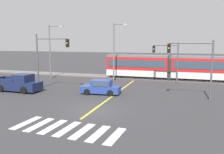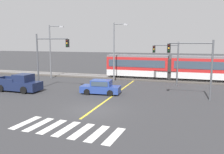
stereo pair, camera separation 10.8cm
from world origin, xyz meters
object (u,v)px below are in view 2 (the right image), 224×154
at_px(sedan_crossing, 101,87).
at_px(traffic_light_mid_left, 48,53).
at_px(traffic_light_mid_right, 195,59).
at_px(traffic_light_far_right, 169,57).
at_px(pickup_truck, 19,84).
at_px(street_lamp_centre, 115,48).
at_px(light_rail_tram, 170,66).
at_px(street_lamp_west, 52,48).

bearing_deg(sedan_crossing, traffic_light_mid_left, 176.01).
xyz_separation_m(traffic_light_mid_right, traffic_light_far_right, (-3.01, 6.86, -0.24)).
bearing_deg(pickup_truck, street_lamp_centre, 50.88).
xyz_separation_m(traffic_light_mid_left, street_lamp_centre, (5.70, 8.22, 0.42)).
xyz_separation_m(pickup_truck, traffic_light_far_right, (15.81, 8.83, 2.81)).
xyz_separation_m(light_rail_tram, street_lamp_centre, (-7.43, -2.80, 2.60)).
height_order(light_rail_tram, traffic_light_mid_left, traffic_light_mid_left).
height_order(light_rail_tram, street_lamp_west, street_lamp_west).
bearing_deg(traffic_light_mid_right, pickup_truck, -174.01).
bearing_deg(traffic_light_far_right, traffic_light_mid_right, -66.26).
xyz_separation_m(sedan_crossing, street_lamp_centre, (-1.01, 8.69, 3.95)).
bearing_deg(street_lamp_west, traffic_light_mid_right, -20.40).
bearing_deg(pickup_truck, light_rail_tram, 39.60).
relative_size(traffic_light_far_right, street_lamp_west, 0.69).
xyz_separation_m(traffic_light_mid_right, traffic_light_mid_left, (-16.22, 0.02, 0.34)).
relative_size(light_rail_tram, traffic_light_mid_right, 3.22).
distance_m(traffic_light_far_right, street_lamp_west, 17.42).
xyz_separation_m(traffic_light_mid_right, street_lamp_west, (-20.39, 7.58, 0.72)).
relative_size(sedan_crossing, traffic_light_mid_left, 0.67).
height_order(traffic_light_far_right, street_lamp_centre, street_lamp_centre).
height_order(pickup_truck, traffic_light_mid_left, traffic_light_mid_left).
height_order(traffic_light_far_right, street_lamp_west, street_lamp_west).
xyz_separation_m(pickup_truck, traffic_light_mid_left, (2.61, 2.00, 3.40)).
height_order(pickup_truck, traffic_light_far_right, traffic_light_far_right).
bearing_deg(traffic_light_mid_right, sedan_crossing, -177.33).
bearing_deg(sedan_crossing, pickup_truck, -170.67).
xyz_separation_m(pickup_truck, street_lamp_centre, (8.31, 10.22, 3.81)).
relative_size(pickup_truck, street_lamp_west, 0.68).
bearing_deg(traffic_light_mid_left, street_lamp_centre, 55.26).
xyz_separation_m(traffic_light_mid_left, street_lamp_west, (-4.17, 7.56, 0.39)).
bearing_deg(traffic_light_mid_right, street_lamp_west, 159.60).
relative_size(pickup_truck, traffic_light_mid_right, 0.94).
height_order(pickup_truck, street_lamp_centre, street_lamp_centre).
relative_size(sedan_crossing, street_lamp_west, 0.54).
height_order(traffic_light_mid_left, traffic_light_far_right, traffic_light_mid_left).
bearing_deg(traffic_light_mid_right, street_lamp_centre, 141.93).
xyz_separation_m(street_lamp_west, street_lamp_centre, (9.87, 0.66, 0.03)).
distance_m(traffic_light_mid_right, traffic_light_mid_left, 16.22).
height_order(traffic_light_mid_right, street_lamp_centre, street_lamp_centre).
bearing_deg(street_lamp_west, street_lamp_centre, 3.82).
distance_m(traffic_light_mid_left, street_lamp_west, 8.64).
xyz_separation_m(traffic_light_far_right, street_lamp_centre, (-7.51, 1.39, 1.00)).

